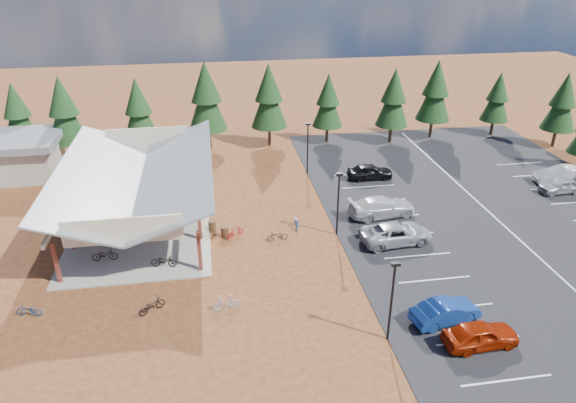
{
  "coord_description": "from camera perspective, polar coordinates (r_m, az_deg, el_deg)",
  "views": [
    {
      "loc": [
        -4.12,
        -31.43,
        19.98
      ],
      "look_at": [
        1.63,
        4.77,
        1.72
      ],
      "focal_mm": 32.0,
      "sensor_mm": 36.0,
      "label": 1
    }
  ],
  "objects": [
    {
      "name": "car_9",
      "position": [
        54.27,
        28.17,
        2.58
      ],
      "size": [
        5.15,
        2.5,
        1.63
      ],
      "primitive_type": "imported",
      "rotation": [
        0.0,
        0.0,
        -1.73
      ],
      "color": "silver",
      "rests_on": "asphalt_lot"
    },
    {
      "name": "concrete_pad",
      "position": [
        43.69,
        -15.72,
        -1.74
      ],
      "size": [
        10.6,
        18.6,
        0.1
      ],
      "primitive_type": "cube",
      "color": "gray",
      "rests_on": "ground"
    },
    {
      "name": "bike_0",
      "position": [
        38.44,
        -19.69,
        -5.59
      ],
      "size": [
        1.78,
        0.66,
        0.93
      ],
      "primitive_type": "imported",
      "rotation": [
        0.0,
        0.0,
        1.55
      ],
      "color": "black",
      "rests_on": "concrete_pad"
    },
    {
      "name": "pine_0",
      "position": [
        59.48,
        -27.88,
        8.72
      ],
      "size": [
        3.43,
        3.43,
        8.0
      ],
      "color": "#382314",
      "rests_on": "ground"
    },
    {
      "name": "trash_bin_1",
      "position": [
        40.43,
        -8.41,
        -2.72
      ],
      "size": [
        0.6,
        0.6,
        0.9
      ],
      "primitive_type": "cylinder",
      "color": "#462D19",
      "rests_on": "ground"
    },
    {
      "name": "pine_6",
      "position": [
        58.37,
        11.66,
        11.22
      ],
      "size": [
        3.62,
        3.62,
        8.42
      ],
      "color": "#382314",
      "rests_on": "ground"
    },
    {
      "name": "asphalt_lot",
      "position": [
        45.78,
        21.73,
        -1.4
      ],
      "size": [
        27.0,
        44.0,
        0.04
      ],
      "primitive_type": "cube",
      "color": "black",
      "rests_on": "ground"
    },
    {
      "name": "bike_15",
      "position": [
        39.37,
        -5.9,
        -3.4
      ],
      "size": [
        1.53,
        1.2,
        0.93
      ],
      "primitive_type": "imported",
      "rotation": [
        0.0,
        0.0,
        2.14
      ],
      "color": "#A01815",
      "rests_on": "ground"
    },
    {
      "name": "lamp_post_0",
      "position": [
        28.84,
        11.48,
        -10.28
      ],
      "size": [
        0.5,
        0.25,
        5.14
      ],
      "color": "black",
      "rests_on": "ground"
    },
    {
      "name": "car_2",
      "position": [
        39.17,
        11.92,
        -3.48
      ],
      "size": [
        5.63,
        2.96,
        1.51
      ],
      "primitive_type": "imported",
      "rotation": [
        0.0,
        0.0,
        1.66
      ],
      "color": "#94979B",
      "rests_on": "asphalt_lot"
    },
    {
      "name": "car_0",
      "position": [
        31.13,
        20.61,
        -13.68
      ],
      "size": [
        4.33,
        1.93,
        1.45
      ],
      "primitive_type": "imported",
      "rotation": [
        0.0,
        0.0,
        1.62
      ],
      "color": "#8F1C04",
      "rests_on": "asphalt_lot"
    },
    {
      "name": "bike_5",
      "position": [
        41.55,
        -12.42,
        -2.05
      ],
      "size": [
        1.61,
        0.71,
        0.94
      ],
      "primitive_type": "imported",
      "rotation": [
        0.0,
        0.0,
        1.75
      ],
      "color": "gray",
      "rests_on": "concrete_pad"
    },
    {
      "name": "bike_12",
      "position": [
        32.79,
        -14.92,
        -11.1
      ],
      "size": [
        1.81,
        1.5,
        0.93
      ],
      "primitive_type": "imported",
      "rotation": [
        0.0,
        0.0,
        2.17
      ],
      "color": "black",
      "rests_on": "ground"
    },
    {
      "name": "bike_14",
      "position": [
        40.53,
        0.97,
        -2.32
      ],
      "size": [
        0.73,
        1.76,
        0.91
      ],
      "primitive_type": "imported",
      "rotation": [
        0.0,
        0.0,
        -0.07
      ],
      "color": "#20479D",
      "rests_on": "ground"
    },
    {
      "name": "bike_3",
      "position": [
        48.9,
        -18.69,
        1.72
      ],
      "size": [
        1.85,
        0.65,
        1.09
      ],
      "primitive_type": "imported",
      "rotation": [
        0.0,
        0.0,
        1.65
      ],
      "color": "maroon",
      "rests_on": "concrete_pad"
    },
    {
      "name": "bike_16",
      "position": [
        38.74,
        -1.19,
        -3.84
      ],
      "size": [
        1.67,
        0.71,
        0.85
      ],
      "primitive_type": "imported",
      "rotation": [
        0.0,
        0.0,
        4.8
      ],
      "color": "black",
      "rests_on": "ground"
    },
    {
      "name": "bike_pavilion",
      "position": [
        42.1,
        -16.34,
        2.8
      ],
      "size": [
        11.65,
        19.4,
        4.97
      ],
      "color": "#592419",
      "rests_on": "concrete_pad"
    },
    {
      "name": "car_4",
      "position": [
        49.53,
        9.09,
        3.31
      ],
      "size": [
        4.32,
        1.8,
        1.46
      ],
      "primitive_type": "imported",
      "rotation": [
        0.0,
        0.0,
        1.55
      ],
      "color": "black",
      "rests_on": "asphalt_lot"
    },
    {
      "name": "pine_1",
      "position": [
        56.28,
        -23.66,
        9.27
      ],
      "size": [
        3.8,
        3.8,
        8.86
      ],
      "color": "#382314",
      "rests_on": "ground"
    },
    {
      "name": "bike_10",
      "position": [
        35.08,
        -26.85,
        -10.75
      ],
      "size": [
        1.64,
        0.83,
        0.82
      ],
      "primitive_type": "imported",
      "rotation": [
        0.0,
        0.0,
        4.52
      ],
      "color": "navy",
      "rests_on": "ground"
    },
    {
      "name": "pine_7",
      "position": [
        61.11,
        16.08,
        11.73
      ],
      "size": [
        3.84,
        3.84,
        8.94
      ],
      "color": "#382314",
      "rests_on": "ground"
    },
    {
      "name": "pine_5",
      "position": [
        57.67,
        4.47,
        11.1
      ],
      "size": [
        3.35,
        3.35,
        7.8
      ],
      "color": "#382314",
      "rests_on": "ground"
    },
    {
      "name": "lamp_post_2",
      "position": [
        49.36,
        2.2,
        6.31
      ],
      "size": [
        0.5,
        0.25,
        5.14
      ],
      "color": "black",
      "rests_on": "ground"
    },
    {
      "name": "pine_2",
      "position": [
        55.42,
        -16.29,
        9.81
      ],
      "size": [
        3.56,
        3.56,
        8.28
      ],
      "color": "#382314",
      "rests_on": "ground"
    },
    {
      "name": "ground",
      "position": [
        37.47,
        -1.32,
        -5.75
      ],
      "size": [
        140.0,
        140.0,
        0.0
      ],
      "primitive_type": "plane",
      "color": "#562216",
      "rests_on": "ground"
    },
    {
      "name": "bike_1",
      "position": [
        40.66,
        -18.7,
        -3.55
      ],
      "size": [
        1.68,
        0.82,
        0.97
      ],
      "primitive_type": "imported",
      "rotation": [
        0.0,
        0.0,
        1.34
      ],
      "color": "#919399",
      "rests_on": "concrete_pad"
    },
    {
      "name": "outbuilding",
      "position": [
        56.22,
        -29.24,
        4.4
      ],
      "size": [
        11.0,
        7.0,
        3.9
      ],
      "color": "#ADA593",
      "rests_on": "ground"
    },
    {
      "name": "bike_7",
      "position": [
        47.85,
        -13.76,
        1.81
      ],
      "size": [
        1.78,
        0.88,
        1.03
      ],
      "primitive_type": "imported",
      "rotation": [
        0.0,
        0.0,
        1.33
      ],
      "color": "maroon",
      "rests_on": "concrete_pad"
    },
    {
      "name": "car_1",
      "position": [
        32.2,
        17.09,
        -11.61
      ],
      "size": [
        4.45,
        2.32,
        1.4
      ],
      "primitive_type": "imported",
      "rotation": [
        0.0,
        0.0,
        1.78
      ],
      "color": "navy",
      "rests_on": "asphalt_lot"
    },
    {
      "name": "bike_13",
      "position": [
        32.07,
        -6.87,
        -11.13
      ],
      "size": [
        1.73,
        0.6,
        1.02
      ],
      "primitive_type": "imported",
      "rotation": [
        0.0,
        0.0,
        4.78
      ],
      "color": "#9D9EA6",
      "rests_on": "ground"
    },
    {
      "name": "pine_3",
      "position": [
        55.52,
        -9.06,
        11.43
      ],
      "size": [
        4.12,
        4.12,
        9.6
      ],
      "color": "#382314",
      "rests_on": "ground"
    },
    {
      "name": "car_8",
      "position": [
        52.23,
        28.05,
        1.56
      ],
      "size": [
        3.97,
        1.7,
        1.34
      ],
      "primitive_type": "imported",
      "rotation": [
        0.0,
        0.0,
        -1.54
      ],
      "color": "#93969A",
      "rests_on": "asphalt_lot"
    },
    {
      "name": "trash_bin_0",
      "position": [
        39.51,
        -7.05,
        -3.37
      ],
      "size": [
        0.6,
        0.6,
        0.9
      ],
      "primitive_type": "cylinder",
      "color": "#462D19",
      "rests_on": "ground"
    },
    {
      "name": "bike_6",
      "position": [
        46.3,
        -13.49,
        0.86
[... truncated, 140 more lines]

